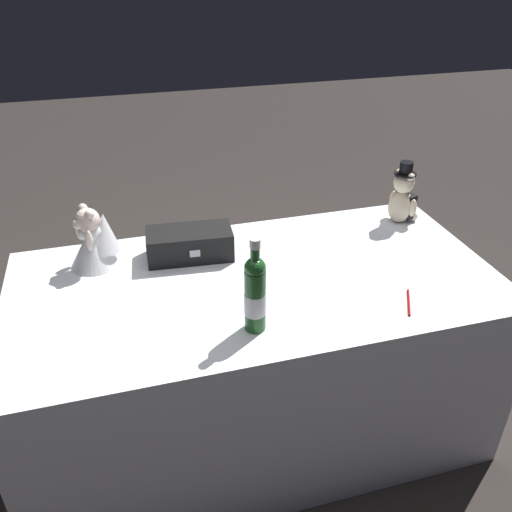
# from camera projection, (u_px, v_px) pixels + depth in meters

# --- Properties ---
(ground_plane) EXTENTS (12.00, 12.00, 0.00)m
(ground_plane) POSITION_uv_depth(u_px,v_px,m) (256.00, 424.00, 2.35)
(ground_plane) COLOR #2D2826
(reception_table) EXTENTS (1.78, 0.89, 0.76)m
(reception_table) POSITION_uv_depth(u_px,v_px,m) (256.00, 358.00, 2.15)
(reception_table) COLOR white
(reception_table) RESTS_ON ground_plane
(teddy_bear_groom) EXTENTS (0.14, 0.14, 0.28)m
(teddy_bear_groom) POSITION_uv_depth(u_px,v_px,m) (403.00, 198.00, 2.30)
(teddy_bear_groom) COLOR beige
(teddy_bear_groom) RESTS_ON reception_table
(teddy_bear_bride) EXTENTS (0.23, 0.20, 0.24)m
(teddy_bear_bride) POSITION_uv_depth(u_px,v_px,m) (95.00, 239.00, 2.00)
(teddy_bear_bride) COLOR white
(teddy_bear_bride) RESTS_ON reception_table
(champagne_bottle) EXTENTS (0.07, 0.07, 0.33)m
(champagne_bottle) POSITION_uv_depth(u_px,v_px,m) (255.00, 293.00, 1.64)
(champagne_bottle) COLOR #1D4E20
(champagne_bottle) RESTS_ON reception_table
(signing_pen) EXTENTS (0.08, 0.14, 0.01)m
(signing_pen) POSITION_uv_depth(u_px,v_px,m) (409.00, 302.00, 1.83)
(signing_pen) COLOR maroon
(signing_pen) RESTS_ON reception_table
(gift_case_black) EXTENTS (0.34, 0.19, 0.11)m
(gift_case_black) POSITION_uv_depth(u_px,v_px,m) (190.00, 244.00, 2.07)
(gift_case_black) COLOR black
(gift_case_black) RESTS_ON reception_table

